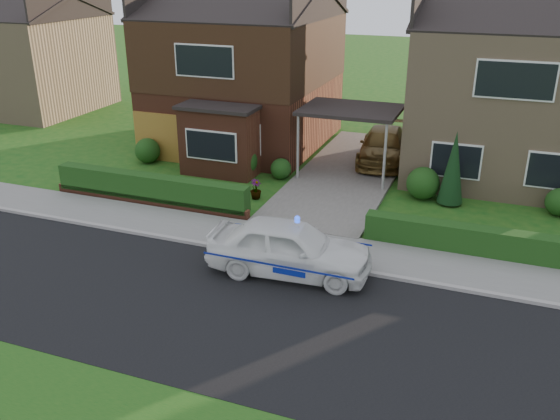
% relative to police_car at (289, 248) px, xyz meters
% --- Properties ---
extents(ground, '(120.00, 120.00, 0.00)m').
position_rel_police_car_xyz_m(ground, '(-0.55, -2.40, -0.78)').
color(ground, '#165015').
rests_on(ground, ground).
extents(road, '(60.00, 6.00, 0.02)m').
position_rel_police_car_xyz_m(road, '(-0.55, -2.40, -0.78)').
color(road, black).
rests_on(road, ground).
extents(kerb, '(60.00, 0.16, 0.12)m').
position_rel_police_car_xyz_m(kerb, '(-0.55, 0.65, -0.72)').
color(kerb, '#9E9993').
rests_on(kerb, ground).
extents(sidewalk, '(60.00, 2.00, 0.10)m').
position_rel_police_car_xyz_m(sidewalk, '(-0.55, 1.70, -0.73)').
color(sidewalk, slate).
rests_on(sidewalk, ground).
extents(driveway, '(3.80, 12.00, 0.12)m').
position_rel_police_car_xyz_m(driveway, '(-0.55, 8.60, -0.72)').
color(driveway, '#666059').
rests_on(driveway, ground).
extents(house_left, '(7.50, 9.53, 7.25)m').
position_rel_police_car_xyz_m(house_left, '(-6.33, 11.50, 3.04)').
color(house_left, brown).
rests_on(house_left, ground).
extents(house_right, '(7.50, 8.06, 7.25)m').
position_rel_police_car_xyz_m(house_right, '(5.25, 11.59, 2.89)').
color(house_right, tan).
rests_on(house_right, ground).
extents(carport_link, '(3.80, 3.00, 2.77)m').
position_rel_police_car_xyz_m(carport_link, '(-0.55, 8.55, 1.88)').
color(carport_link, black).
rests_on(carport_link, ground).
extents(garage_door, '(2.20, 0.10, 2.10)m').
position_rel_police_car_xyz_m(garage_door, '(-8.79, 7.56, 0.27)').
color(garage_door, brown).
rests_on(garage_door, ground).
extents(dwarf_wall, '(7.70, 0.25, 0.36)m').
position_rel_police_car_xyz_m(dwarf_wall, '(-6.35, 2.90, -0.60)').
color(dwarf_wall, brown).
rests_on(dwarf_wall, ground).
extents(hedge_left, '(7.50, 0.55, 0.90)m').
position_rel_police_car_xyz_m(hedge_left, '(-6.35, 3.05, -0.78)').
color(hedge_left, '#173210').
rests_on(hedge_left, ground).
extents(hedge_right, '(7.50, 0.55, 0.80)m').
position_rel_police_car_xyz_m(hedge_right, '(5.25, 2.95, -0.78)').
color(hedge_right, '#173210').
rests_on(hedge_right, ground).
extents(shrub_left_far, '(1.08, 1.08, 1.08)m').
position_rel_police_car_xyz_m(shrub_left_far, '(-9.05, 7.10, -0.24)').
color(shrub_left_far, '#173210').
rests_on(shrub_left_far, ground).
extents(shrub_left_mid, '(1.32, 1.32, 1.32)m').
position_rel_police_car_xyz_m(shrub_left_mid, '(-4.55, 6.90, -0.12)').
color(shrub_left_mid, '#173210').
rests_on(shrub_left_mid, ground).
extents(shrub_left_near, '(0.84, 0.84, 0.84)m').
position_rel_police_car_xyz_m(shrub_left_near, '(-2.95, 7.20, -0.36)').
color(shrub_left_near, '#173210').
rests_on(shrub_left_near, ground).
extents(shrub_right_near, '(1.20, 1.20, 1.20)m').
position_rel_police_car_xyz_m(shrub_right_near, '(2.65, 7.00, -0.18)').
color(shrub_right_near, '#173210').
rests_on(shrub_right_near, ground).
extents(shrub_right_mid, '(0.96, 0.96, 0.96)m').
position_rel_police_car_xyz_m(shrub_right_mid, '(7.25, 7.10, -0.30)').
color(shrub_right_mid, '#173210').
rests_on(shrub_right_mid, ground).
extents(conifer_a, '(0.90, 0.90, 2.60)m').
position_rel_police_car_xyz_m(conifer_a, '(3.65, 6.80, 0.52)').
color(conifer_a, black).
rests_on(conifer_a, ground).
extents(neighbour_left, '(6.50, 7.00, 5.20)m').
position_rel_police_car_xyz_m(neighbour_left, '(-20.55, 13.60, 1.82)').
color(neighbour_left, tan).
rests_on(neighbour_left, ground).
extents(police_car, '(4.18, 4.67, 1.71)m').
position_rel_police_car_xyz_m(police_car, '(0.00, 0.00, 0.00)').
color(police_car, white).
rests_on(police_car, ground).
extents(driveway_car, '(2.34, 4.80, 1.35)m').
position_rel_police_car_xyz_m(driveway_car, '(0.45, 10.56, 0.02)').
color(driveway_car, brown).
rests_on(driveway_car, driveway).
extents(potted_plant_a, '(0.39, 0.30, 0.68)m').
position_rel_police_car_xyz_m(potted_plant_a, '(-4.08, 3.60, -0.44)').
color(potted_plant_a, gray).
rests_on(potted_plant_a, ground).
extents(potted_plant_b, '(0.52, 0.46, 0.81)m').
position_rel_police_car_xyz_m(potted_plant_b, '(-4.42, 6.40, -0.37)').
color(potted_plant_b, gray).
rests_on(potted_plant_b, ground).
extents(potted_plant_c, '(0.53, 0.53, 0.72)m').
position_rel_police_car_xyz_m(potted_plant_c, '(-3.05, 4.83, -0.41)').
color(potted_plant_c, gray).
rests_on(potted_plant_c, ground).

